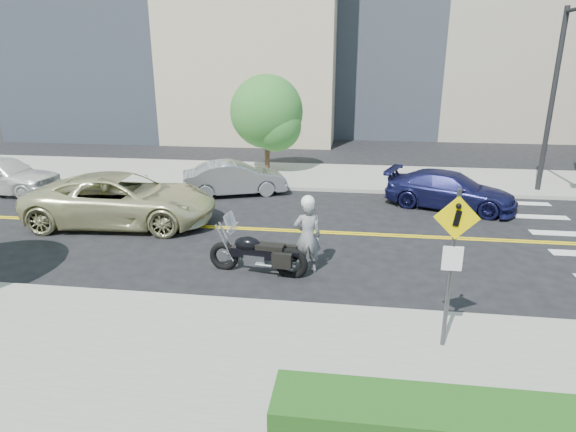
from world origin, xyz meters
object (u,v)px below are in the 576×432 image
(parked_car_silver, at_px, (235,178))
(parked_car_blue, at_px, (450,190))
(suv, at_px, (123,200))
(parked_car_white, at_px, (2,175))
(motorcyclist, at_px, (307,234))
(motorcycle, at_px, (258,245))
(pedestrian_sign, at_px, (453,255))

(parked_car_silver, xyz_separation_m, parked_car_blue, (8.29, -0.76, -0.00))
(suv, bearing_deg, parked_car_white, 61.69)
(motorcyclist, distance_m, motorcycle, 1.29)
(motorcyclist, distance_m, parked_car_white, 14.37)
(suv, xyz_separation_m, parked_car_white, (-6.65, 2.98, -0.06))
(pedestrian_sign, distance_m, motorcycle, 5.23)
(motorcyclist, bearing_deg, parked_car_silver, -72.88)
(motorcycle, xyz_separation_m, parked_car_white, (-11.83, 6.22, 0.01))
(suv, height_order, parked_car_silver, suv)
(parked_car_white, bearing_deg, suv, -112.10)
(pedestrian_sign, bearing_deg, parked_car_silver, 122.12)
(motorcycle, relative_size, parked_car_silver, 0.61)
(motorcycle, bearing_deg, suv, 155.29)
(parked_car_blue, bearing_deg, motorcyclist, 164.26)
(motorcyclist, xyz_separation_m, motorcycle, (-1.24, -0.26, -0.25))
(parked_car_white, xyz_separation_m, parked_car_silver, (9.42, 1.14, -0.10))
(motorcycle, distance_m, suv, 6.11)
(pedestrian_sign, distance_m, parked_car_white, 18.45)
(motorcyclist, height_order, suv, motorcyclist)
(pedestrian_sign, bearing_deg, motorcycle, 143.69)
(pedestrian_sign, xyz_separation_m, parked_car_blue, (1.77, 9.61, -1.29))
(pedestrian_sign, relative_size, motorcycle, 1.19)
(pedestrian_sign, bearing_deg, suv, 146.05)
(motorcyclist, bearing_deg, parked_car_white, -34.59)
(motorcycle, bearing_deg, parked_car_blue, 55.58)
(motorcyclist, relative_size, parked_car_blue, 0.44)
(motorcyclist, xyz_separation_m, parked_car_silver, (-3.65, 7.09, -0.34))
(parked_car_silver, bearing_deg, motorcycle, 176.77)
(suv, bearing_deg, parked_car_blue, -77.28)
(motorcycle, height_order, parked_car_silver, motorcycle)
(suv, bearing_deg, motorcyclist, -119.03)
(motorcyclist, distance_m, parked_car_blue, 7.86)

